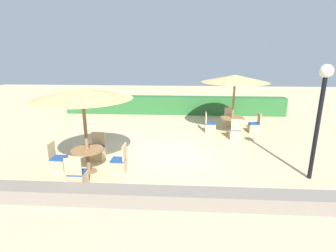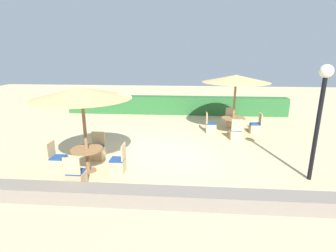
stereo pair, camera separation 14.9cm
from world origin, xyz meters
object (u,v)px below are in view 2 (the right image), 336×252
patio_chair_front_left_east (118,164)px  round_table_back_right (233,121)px  patio_chair_back_right_east (255,127)px  patio_chair_front_left_north (97,152)px  round_table_front_left (87,154)px  lamp_post (322,101)px  parasol_back_right (236,79)px  parasol_front_left (82,94)px  patio_chair_front_left_south (76,177)px  patio_chair_back_right_north (230,122)px  patio_chair_back_right_south (236,133)px  patio_chair_back_right_west (211,127)px  patio_chair_front_left_west (58,162)px

patio_chair_front_left_east → round_table_back_right: bearing=-43.0°
round_table_back_right → patio_chair_back_right_east: patio_chair_back_right_east is taller
patio_chair_back_right_east → patio_chair_front_left_north: 7.19m
round_table_front_left → patio_chair_front_left_north: (-0.05, 1.01, -0.31)m
lamp_post → parasol_back_right: lamp_post is taller
parasol_front_left → patio_chair_front_left_north: (-0.05, 1.01, -2.20)m
parasol_back_right → patio_chair_front_left_south: (-5.15, -5.47, -2.22)m
round_table_back_right → parasol_back_right: bearing=0.0°
patio_chair_front_left_south → round_table_front_left: bearing=91.5°
patio_chair_back_right_north → round_table_back_right: bearing=87.6°
lamp_post → round_table_back_right: (-1.54, 4.52, -1.79)m
parasol_back_right → patio_chair_front_left_south: size_ratio=3.22×
patio_chair_back_right_south → round_table_front_left: (-5.15, -3.53, 0.31)m
patio_chair_back_right_east → patio_chair_back_right_west: bearing=92.2°
patio_chair_back_right_west → parasol_front_left: 6.48m
round_table_back_right → round_table_front_left: round_table_front_left is taller
parasol_back_right → round_table_back_right: size_ratio=2.75×
lamp_post → patio_chair_back_right_north: (-1.49, 5.54, -2.09)m
parasol_back_right → patio_chair_back_right_west: parasol_back_right is taller
patio_chair_back_right_north → round_table_front_left: size_ratio=0.94×
parasol_front_left → round_table_front_left: bearing=-90.0°
lamp_post → patio_chair_back_right_west: (-2.56, 4.48, -2.09)m
lamp_post → patio_chair_front_left_west: lamp_post is taller
patio_chair_front_left_west → patio_chair_back_right_south: bearing=119.8°
patio_chair_back_right_north → patio_chair_back_right_west: bearing=44.9°
patio_chair_back_right_west → patio_chair_front_left_west: size_ratio=1.00×
lamp_post → patio_chair_back_right_north: bearing=105.1°
patio_chair_back_right_south → parasol_back_right: bearing=88.7°
parasol_front_left → parasol_back_right: bearing=41.1°
lamp_post → patio_chair_back_right_east: lamp_post is taller
round_table_back_right → lamp_post: bearing=-71.2°
patio_chair_back_right_north → patio_chair_front_left_west: size_ratio=1.00×
round_table_back_right → patio_chair_front_left_east: size_ratio=1.17×
parasol_back_right → patio_chair_front_left_east: (-4.21, -4.52, -2.22)m
patio_chair_back_right_north → patio_chair_front_left_north: (-5.26, -4.52, 0.00)m
patio_chair_back_right_south → patio_chair_front_left_north: (-5.20, -2.52, 0.00)m
lamp_post → patio_chair_front_left_west: bearing=179.8°
patio_chair_front_left_south → parasol_front_left: bearing=91.5°
parasol_back_right → patio_chair_back_right_south: size_ratio=3.22×
patio_chair_back_right_east → patio_chair_back_right_west: (-2.06, -0.08, 0.00)m
patio_chair_back_right_east → patio_chair_front_left_north: (-6.26, -3.54, 0.00)m
patio_chair_back_right_west → patio_chair_front_left_north: same height
patio_chair_back_right_south → round_table_front_left: size_ratio=0.94×
patio_chair_front_left_west → patio_chair_back_right_west: bearing=131.0°
round_table_front_left → patio_chair_front_left_north: patio_chair_front_left_north is taller
parasol_back_right → patio_chair_front_left_north: (-5.22, -3.51, -2.22)m
patio_chair_back_right_west → patio_chair_front_left_east: (-3.19, -4.47, 0.00)m
patio_chair_front_left_south → patio_chair_back_right_south: bearing=41.2°
parasol_back_right → patio_chair_back_right_west: (-1.02, -0.05, -2.22)m
round_table_front_left → patio_chair_front_left_west: bearing=178.9°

